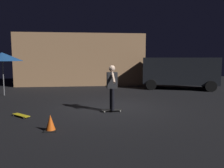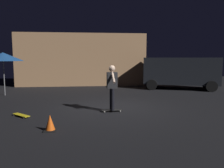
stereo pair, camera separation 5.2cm
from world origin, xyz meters
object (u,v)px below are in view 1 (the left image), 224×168
parked_van (180,71)px  skateboard_spare (21,115)px  skater (112,84)px  traffic_cone (50,123)px  skateboard_ridden (112,110)px  patio_umbrella (2,57)px

parked_van → skateboard_spare: (-8.31, -6.15, -1.11)m
skater → traffic_cone: size_ratio=3.63×
skateboard_ridden → skateboard_spare: bearing=-173.0°
skateboard_ridden → traffic_cone: 2.81m
skateboard_ridden → parked_van: bearing=48.4°
patio_umbrella → skateboard_spare: bearing=-65.2°
parked_van → skater: size_ratio=2.98×
patio_umbrella → skateboard_spare: patio_umbrella is taller
skateboard_spare → skater: (3.19, 0.39, 0.98)m
parked_van → skateboard_ridden: size_ratio=6.29×
parked_van → traffic_cone: bearing=-132.3°
parked_van → patio_umbrella: 10.62m
parked_van → skateboard_spare: 10.40m
skateboard_ridden → skateboard_spare: same height
skateboard_ridden → skater: skater is taller
patio_umbrella → skater: size_ratio=1.38×
skateboard_ridden → skater: bearing=-88.8°
skateboard_ridden → traffic_cone: traffic_cone is taller
parked_van → skater: (-5.11, -5.76, -0.12)m
parked_van → skater: parked_van is taller
skateboard_spare → skateboard_ridden: bearing=7.0°
patio_umbrella → traffic_cone: 7.43m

